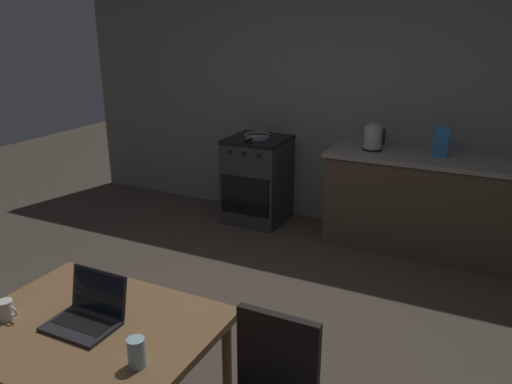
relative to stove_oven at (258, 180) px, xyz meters
name	(u,v)px	position (x,y,z in m)	size (l,w,h in m)	color
ground_plane	(187,349)	(0.59, -2.27, -0.45)	(12.00, 12.00, 0.00)	#473D33
back_wall	(354,98)	(0.89, 0.35, 0.87)	(6.40, 0.10, 2.64)	slate
kitchen_counter	(444,207)	(1.88, 0.00, 0.00)	(2.16, 0.64, 0.90)	#4C3D2D
stove_oven	(258,180)	(0.00, 0.00, 0.00)	(0.60, 0.62, 0.90)	#2D2D30
dining_table	(90,339)	(0.65, -3.13, 0.19)	(1.14, 0.89, 0.72)	brown
laptop	(87,314)	(0.64, -3.12, 0.31)	(0.32, 0.27, 0.22)	#232326
electric_kettle	(373,138)	(1.19, 0.00, 0.57)	(0.20, 0.18, 0.25)	black
frying_pan	(257,136)	(0.00, -0.03, 0.48)	(0.26, 0.44, 0.05)	gray
coffee_mug	(6,310)	(0.28, -3.26, 0.31)	(0.11, 0.07, 0.10)	silver
drinking_glass	(137,352)	(1.04, -3.26, 0.33)	(0.07, 0.07, 0.13)	#99B7C6
cereal_box	(441,142)	(1.79, 0.02, 0.59)	(0.13, 0.05, 0.27)	#3372B2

